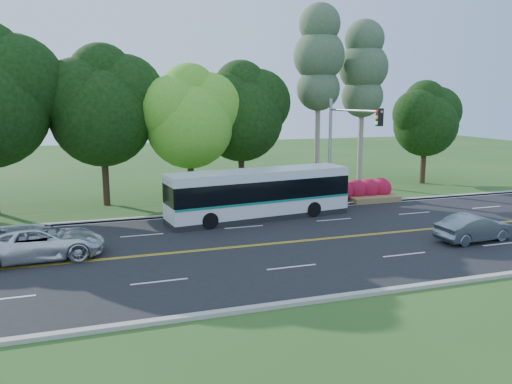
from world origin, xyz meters
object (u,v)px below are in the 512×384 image
object	(u,v)px
traffic_signal	(344,137)
sedan	(475,228)
suv	(40,242)
transit_bus	(259,194)

from	to	relation	value
traffic_signal	sedan	world-z (taller)	traffic_signal
suv	transit_bus	bearing A→B (deg)	-72.47
sedan	suv	distance (m)	20.53
traffic_signal	suv	distance (m)	18.11
transit_bus	sedan	bearing A→B (deg)	-50.11
suv	sedan	bearing A→B (deg)	-102.91
transit_bus	suv	world-z (taller)	transit_bus
traffic_signal	transit_bus	xyz separation A→B (m)	(-5.54, -0.17, -3.23)
suv	traffic_signal	bearing A→B (deg)	-78.19
transit_bus	sedan	world-z (taller)	transit_bus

